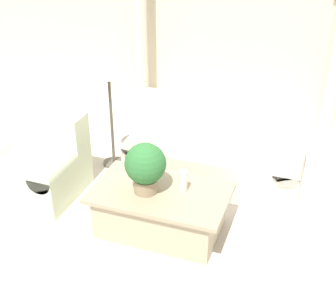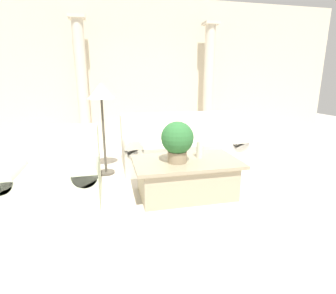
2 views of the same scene
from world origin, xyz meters
name	(u,v)px [view 1 (image 1 of 2)]	position (x,y,z in m)	size (l,w,h in m)	color
ground_plane	(163,204)	(0.00, 0.00, 0.00)	(16.00, 16.00, 0.00)	beige
wall_back	(232,2)	(0.00, 2.92, 1.60)	(10.00, 0.06, 3.20)	beige
sofa_long	(216,151)	(0.39, 0.74, 0.35)	(1.97, 0.86, 0.87)	beige
loveseat	(31,161)	(-1.49, -0.18, 0.35)	(1.11, 0.86, 0.87)	beige
coffee_table	(160,210)	(0.13, -0.41, 0.23)	(1.31, 0.79, 0.46)	tan
potted_plant	(145,166)	(0.00, -0.45, 0.74)	(0.39, 0.39, 0.50)	#937F60
pillar_candle	(183,181)	(0.33, -0.33, 0.57)	(0.08, 0.08, 0.22)	silver
floor_lamp	(108,73)	(-0.87, 0.61, 1.19)	(0.41, 0.41, 1.39)	#4C473D
column_left	(139,18)	(-1.28, 2.50, 1.35)	(0.33, 0.33, 2.65)	beige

